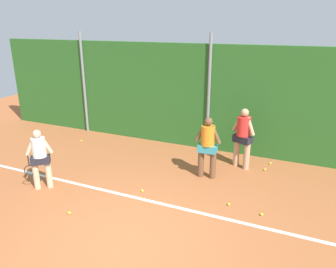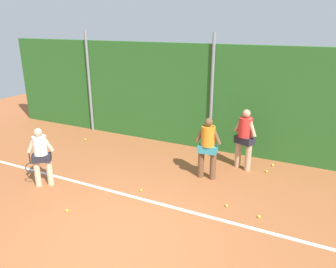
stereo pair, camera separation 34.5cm
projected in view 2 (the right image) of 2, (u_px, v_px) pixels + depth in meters
The scene contains 15 objects.
ground_plane at pixel (158, 201), 7.83m from camera, with size 26.42×26.42×0.00m, color #A85B33.
hedge_fence_backdrop at pixel (213, 99), 10.59m from camera, with size 17.18×0.25×3.49m, color #286023.
fence_post_left at pixel (89, 83), 12.45m from camera, with size 0.10×0.10×3.83m, color gray.
fence_post_center at pixel (212, 95), 10.38m from camera, with size 0.10×0.10×3.83m, color gray.
court_baseline_paint at pixel (156, 203), 7.77m from camera, with size 12.55×0.10×0.01m, color white.
player_foreground_near at pixel (41, 154), 8.33m from camera, with size 0.58×0.56×1.60m.
player_midcourt at pixel (208, 145), 8.72m from camera, with size 0.73×0.37×1.74m.
player_backcourt_far at pixel (245, 136), 9.29m from camera, with size 0.72×0.49×1.81m.
tennis_ball_0 at pixel (227, 206), 7.59m from camera, with size 0.07×0.07×0.07m, color #CCDB33.
tennis_ball_1 at pixel (67, 211), 7.39m from camera, with size 0.07×0.07×0.07m, color #CCDB33.
tennis_ball_2 at pixel (273, 165), 9.76m from camera, with size 0.07×0.07×0.07m, color #CCDB33.
tennis_ball_3 at pixel (259, 217), 7.16m from camera, with size 0.07×0.07×0.07m, color #CCDB33.
tennis_ball_5 at pixel (141, 190), 8.29m from camera, with size 0.07×0.07×0.07m, color #CCDB33.
tennis_ball_6 at pixel (85, 140), 11.89m from camera, with size 0.07×0.07×0.07m, color #CCDB33.
tennis_ball_7 at pixel (267, 171), 9.34m from camera, with size 0.07×0.07×0.07m, color #CCDB33.
Camera 2 is at (3.26, -4.43, 4.10)m, focal length 34.56 mm.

